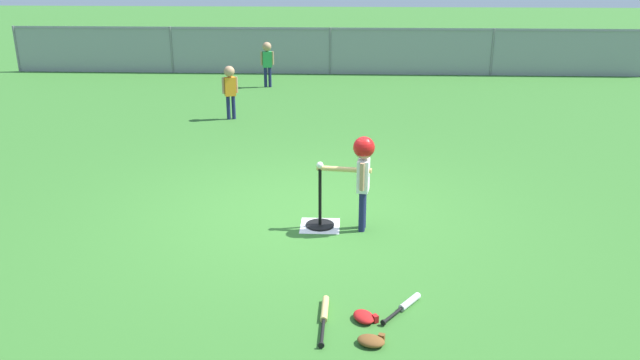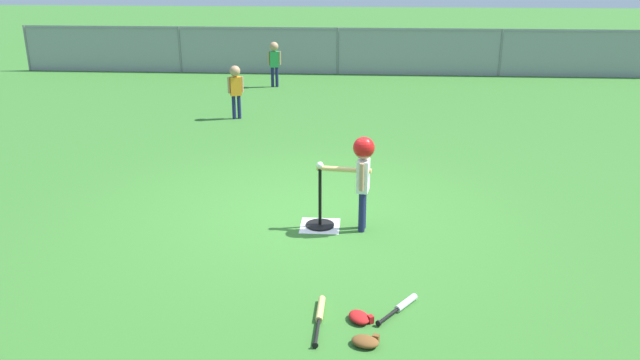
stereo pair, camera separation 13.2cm
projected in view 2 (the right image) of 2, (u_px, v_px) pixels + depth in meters
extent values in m
plane|color=#336B28|center=(306.00, 214.00, 7.47)|extent=(60.00, 60.00, 0.00)
cube|color=white|center=(320.00, 226.00, 7.15)|extent=(0.44, 0.44, 0.01)
cylinder|color=black|center=(320.00, 225.00, 7.14)|extent=(0.32, 0.32, 0.03)
cylinder|color=black|center=(320.00, 197.00, 7.03)|extent=(0.04, 0.04, 0.66)
cylinder|color=black|center=(320.00, 169.00, 6.92)|extent=(0.06, 0.06, 0.02)
sphere|color=white|center=(320.00, 165.00, 6.90)|extent=(0.07, 0.07, 0.07)
cylinder|color=#191E4C|center=(362.00, 212.00, 6.94)|extent=(0.07, 0.07, 0.46)
cylinder|color=#191E4C|center=(363.00, 209.00, 7.03)|extent=(0.07, 0.07, 0.46)
cube|color=white|center=(363.00, 176.00, 6.85)|extent=(0.15, 0.22, 0.36)
cylinder|color=tan|center=(362.00, 177.00, 6.72)|extent=(0.05, 0.05, 0.30)
cylinder|color=tan|center=(365.00, 170.00, 6.95)|extent=(0.05, 0.05, 0.30)
sphere|color=tan|center=(364.00, 150.00, 6.75)|extent=(0.20, 0.20, 0.20)
sphere|color=red|center=(364.00, 148.00, 6.74)|extent=(0.23, 0.23, 0.23)
cylinder|color=#DBB266|center=(344.00, 169.00, 6.87)|extent=(0.60, 0.14, 0.06)
cylinder|color=#191E4C|center=(239.00, 107.00, 11.69)|extent=(0.07, 0.07, 0.44)
cylinder|color=#191E4C|center=(234.00, 107.00, 11.66)|extent=(0.07, 0.07, 0.44)
cube|color=orange|center=(236.00, 86.00, 11.55)|extent=(0.22, 0.18, 0.34)
cylinder|color=tan|center=(242.00, 84.00, 11.57)|extent=(0.05, 0.05, 0.29)
cylinder|color=tan|center=(229.00, 85.00, 11.50)|extent=(0.05, 0.05, 0.29)
sphere|color=tan|center=(235.00, 71.00, 11.45)|extent=(0.19, 0.19, 0.19)
cylinder|color=#191E4C|center=(277.00, 77.00, 14.45)|extent=(0.07, 0.07, 0.45)
cylinder|color=#191E4C|center=(272.00, 77.00, 14.44)|extent=(0.07, 0.07, 0.45)
cube|color=green|center=(274.00, 59.00, 14.31)|extent=(0.22, 0.16, 0.35)
cylinder|color=tan|center=(280.00, 58.00, 14.32)|extent=(0.05, 0.05, 0.30)
cylinder|color=tan|center=(269.00, 58.00, 14.29)|extent=(0.05, 0.05, 0.30)
sphere|color=tan|center=(274.00, 46.00, 14.21)|extent=(0.20, 0.20, 0.20)
cylinder|color=silver|center=(406.00, 303.00, 5.53)|extent=(0.21, 0.26, 0.06)
cylinder|color=black|center=(388.00, 316.00, 5.32)|extent=(0.19, 0.24, 0.03)
cylinder|color=black|center=(378.00, 323.00, 5.22)|extent=(0.05, 0.04, 0.05)
cylinder|color=#DBB266|center=(321.00, 309.00, 5.43)|extent=(0.06, 0.36, 0.06)
cylinder|color=black|center=(317.00, 332.00, 5.10)|extent=(0.03, 0.36, 0.03)
cylinder|color=black|center=(315.00, 345.00, 4.93)|extent=(0.05, 0.02, 0.05)
ellipsoid|color=#B21919|center=(359.00, 317.00, 5.30)|extent=(0.25, 0.27, 0.07)
cube|color=#B21919|center=(371.00, 319.00, 5.27)|extent=(0.06, 0.06, 0.06)
ellipsoid|color=brown|center=(365.00, 341.00, 4.97)|extent=(0.26, 0.22, 0.07)
cube|color=brown|center=(376.00, 338.00, 5.01)|extent=(0.06, 0.05, 0.06)
cylinder|color=slate|center=(27.00, 48.00, 16.34)|extent=(0.06, 0.06, 1.15)
cylinder|color=slate|center=(180.00, 49.00, 16.09)|extent=(0.06, 0.06, 1.15)
cylinder|color=slate|center=(338.00, 51.00, 15.84)|extent=(0.06, 0.06, 1.15)
cylinder|color=slate|center=(501.00, 53.00, 15.59)|extent=(0.06, 0.06, 1.15)
cube|color=gray|center=(338.00, 30.00, 15.67)|extent=(16.00, 0.03, 0.03)
cube|color=gray|center=(338.00, 51.00, 15.84)|extent=(16.00, 0.01, 1.15)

